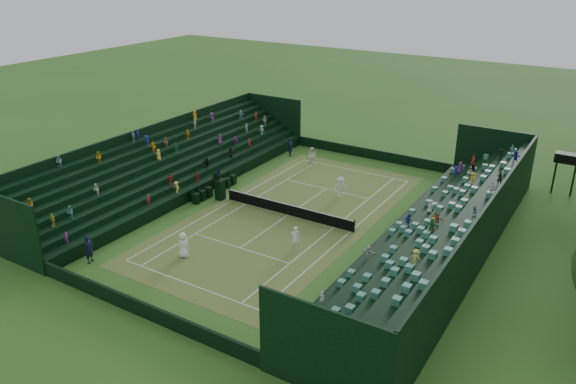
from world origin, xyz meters
The scene contains 18 objects.
ground centered at (0.00, 0.00, 0.00)m, with size 160.00×160.00×0.00m, color #305E1D.
court_surface centered at (0.00, 0.00, 0.01)m, with size 12.97×26.77×0.01m, color #387226.
perimeter_wall_north centered at (0.00, 15.88, 0.50)m, with size 17.17×0.20×1.00m, color black.
perimeter_wall_south centered at (0.00, -15.88, 0.50)m, with size 17.17×0.20×1.00m, color black.
perimeter_wall_east centered at (8.48, 0.00, 0.50)m, with size 0.20×31.77×1.00m, color black.
perimeter_wall_west centered at (-8.48, 0.00, 0.50)m, with size 0.20×31.77×1.00m, color black.
north_grandstand centered at (12.66, 0.00, 1.55)m, with size 6.60×32.00×4.90m.
south_grandstand centered at (-12.66, 0.00, 1.55)m, with size 6.60×32.00×4.90m.
tennis_net centered at (0.00, 0.00, 0.53)m, with size 11.67×0.10×1.06m.
scoreboard_tower centered at (17.75, 16.00, 3.14)m, with size 2.00×1.00×3.70m.
umpire_chair centered at (-6.52, -0.35, 1.14)m, with size 0.85×0.85×2.67m.
courtside_chairs centered at (-7.74, 0.44, 0.48)m, with size 0.59×5.55×1.27m.
player_near_west centered at (-2.52, -9.42, 0.92)m, with size 0.89×0.58×1.83m, color white.
player_near_east centered at (3.43, -4.53, 0.90)m, with size 0.66×0.43×1.81m, color white.
player_far_west centered at (-4.20, 11.28, 0.87)m, with size 0.85×0.66×1.74m, color white.
player_far_east centered at (1.82, 5.51, 0.90)m, with size 1.16×0.67×1.80m, color white.
line_judge_north centered at (-7.35, 12.32, 0.96)m, with size 0.70×0.46×1.91m, color black.
line_judge_south centered at (-7.38, -13.25, 1.00)m, with size 0.73×0.48×1.99m, color black.
Camera 1 is at (21.25, -34.20, 19.01)m, focal length 35.00 mm.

